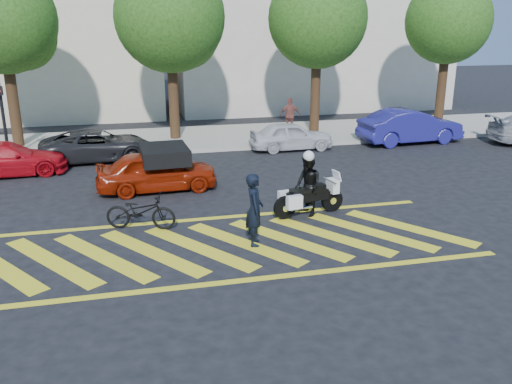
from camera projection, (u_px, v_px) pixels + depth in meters
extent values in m
plane|color=black|center=(224.00, 245.00, 12.98)|extent=(90.00, 90.00, 0.00)
cube|color=#9E998E|center=(176.00, 139.00, 24.07)|extent=(60.00, 5.00, 0.15)
cube|color=yellow|center=(52.00, 262.00, 12.11)|extent=(2.43, 3.21, 0.01)
cube|color=yellow|center=(103.00, 257.00, 12.35)|extent=(2.43, 3.21, 0.01)
cube|color=yellow|center=(152.00, 252.00, 12.60)|extent=(2.43, 3.21, 0.01)
cube|color=yellow|center=(199.00, 248.00, 12.84)|extent=(2.43, 3.21, 0.01)
cube|color=yellow|center=(244.00, 243.00, 13.09)|extent=(2.43, 3.21, 0.01)
cube|color=yellow|center=(288.00, 239.00, 13.33)|extent=(2.43, 3.21, 0.01)
cube|color=yellow|center=(330.00, 235.00, 13.58)|extent=(2.43, 3.21, 0.01)
cube|color=yellow|center=(370.00, 231.00, 13.83)|extent=(2.43, 3.21, 0.01)
cube|color=yellow|center=(409.00, 228.00, 14.07)|extent=(2.43, 3.21, 0.01)
cube|color=yellow|center=(240.00, 281.00, 11.22)|extent=(12.00, 0.20, 0.01)
cube|color=yellow|center=(211.00, 218.00, 14.74)|extent=(12.00, 0.20, 0.01)
cube|color=beige|center=(6.00, 22.00, 29.11)|extent=(16.00, 8.00, 10.00)
cube|color=beige|center=(306.00, 13.00, 32.75)|extent=(16.00, 8.00, 11.00)
cylinder|color=black|center=(13.00, 101.00, 22.03)|extent=(0.44, 0.44, 4.00)
sphere|color=#1F4311|center=(2.00, 20.00, 21.07)|extent=(4.20, 4.20, 4.20)
sphere|color=#1F4311|center=(22.00, 36.00, 21.67)|extent=(2.73, 2.73, 2.73)
cylinder|color=black|center=(174.00, 96.00, 23.48)|extent=(0.44, 0.44, 4.00)
sphere|color=#1F4311|center=(170.00, 17.00, 22.48)|extent=(4.60, 4.60, 4.60)
sphere|color=#1F4311|center=(184.00, 34.00, 23.11)|extent=(2.99, 2.99, 2.99)
cylinder|color=black|center=(315.00, 91.00, 24.93)|extent=(0.44, 0.44, 4.00)
sphere|color=#1F4311|center=(318.00, 18.00, 23.95)|extent=(4.40, 4.40, 4.40)
sphere|color=#1F4311|center=(327.00, 33.00, 24.56)|extent=(2.86, 2.86, 2.86)
cylinder|color=black|center=(442.00, 87.00, 26.38)|extent=(0.44, 0.44, 4.00)
sphere|color=#1F4311|center=(448.00, 21.00, 25.43)|extent=(4.00, 4.00, 4.00)
sphere|color=#1F4311|center=(455.00, 34.00, 26.03)|extent=(2.60, 2.60, 2.60)
cylinder|color=black|center=(4.00, 120.00, 20.11)|extent=(0.12, 0.12, 3.20)
imported|color=black|center=(254.00, 210.00, 12.79)|extent=(0.53, 0.71, 1.76)
imported|color=black|center=(141.00, 211.00, 13.87)|extent=(1.91, 1.15, 0.95)
cylinder|color=black|center=(285.00, 208.00, 14.62)|extent=(0.65, 0.25, 0.63)
cylinder|color=silver|center=(285.00, 208.00, 14.62)|extent=(0.22, 0.19, 0.19)
cylinder|color=black|center=(332.00, 200.00, 15.21)|extent=(0.65, 0.25, 0.63)
cylinder|color=silver|center=(332.00, 200.00, 15.21)|extent=(0.22, 0.19, 0.19)
cube|color=black|center=(308.00, 196.00, 14.83)|extent=(1.22, 0.47, 0.29)
cube|color=black|center=(317.00, 188.00, 14.88)|extent=(0.48, 0.36, 0.21)
cube|color=black|center=(300.00, 191.00, 14.68)|extent=(0.58, 0.42, 0.11)
cube|color=silver|center=(333.00, 186.00, 15.08)|extent=(0.28, 0.43, 0.38)
cube|color=silver|center=(286.00, 197.00, 14.84)|extent=(0.46, 0.25, 0.36)
cube|color=silver|center=(294.00, 202.00, 14.40)|extent=(0.46, 0.25, 0.36)
imported|color=black|center=(308.00, 186.00, 14.75)|extent=(0.78, 0.92, 1.68)
imported|color=maroon|center=(157.00, 171.00, 16.98)|extent=(3.81, 1.69, 1.27)
imported|color=#BA0B15|center=(6.00, 159.00, 18.64)|extent=(4.15, 2.02, 1.16)
imported|color=black|center=(98.00, 145.00, 20.61)|extent=(4.33, 2.18, 1.18)
imported|color=silver|center=(291.00, 136.00, 22.31)|extent=(3.42, 1.39, 1.16)
imported|color=navy|center=(410.00, 126.00, 23.48)|extent=(4.60, 1.89, 1.48)
imported|color=brown|center=(290.00, 115.00, 24.80)|extent=(1.02, 0.62, 1.62)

